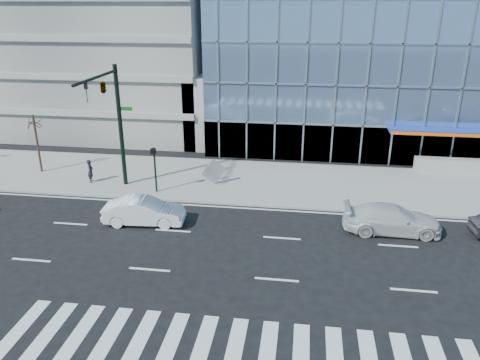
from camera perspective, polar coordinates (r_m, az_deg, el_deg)
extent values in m
plane|color=black|center=(25.22, 5.13, -7.07)|extent=(160.00, 160.00, 0.00)
cube|color=gray|center=(32.46, 5.97, -0.31)|extent=(120.00, 8.00, 0.15)
cube|color=#7291BF|center=(50.15, 24.05, 14.40)|extent=(42.00, 26.00, 15.00)
cube|color=gray|center=(52.60, -16.11, 18.34)|extent=(24.00, 24.00, 20.00)
cube|color=gray|center=(41.77, -1.58, 8.87)|extent=(6.00, 8.00, 6.00)
cylinder|color=black|center=(31.60, -14.37, 6.31)|extent=(0.28, 0.28, 8.00)
cylinder|color=black|center=(28.38, -17.15, 11.85)|extent=(0.18, 5.60, 0.18)
imported|color=black|center=(27.23, -18.24, 10.09)|extent=(0.18, 0.22, 1.10)
imported|color=black|center=(29.19, -16.37, 10.97)|extent=(0.48, 2.24, 0.90)
cube|color=#0C591E|center=(31.16, -13.79, 8.44)|extent=(0.90, 0.05, 0.25)
cylinder|color=black|center=(30.57, -10.29, 1.23)|extent=(0.12, 0.12, 3.00)
cube|color=black|center=(30.03, -10.54, 3.47)|extent=(0.30, 0.25, 0.35)
cylinder|color=#332319|center=(36.53, -23.46, 4.08)|extent=(0.16, 0.16, 4.20)
ellipsoid|color=#332319|center=(36.12, -23.85, 6.62)|extent=(1.10, 1.10, 0.90)
imported|color=silver|center=(26.76, 18.03, -4.55)|extent=(5.27, 2.25, 1.52)
imported|color=white|center=(26.93, -11.61, -3.76)|extent=(4.66, 1.96, 1.50)
imported|color=black|center=(33.52, -17.77, 1.07)|extent=(0.52, 0.66, 1.61)
cube|color=#A9A9A9|center=(31.54, -3.21, 1.05)|extent=(1.61, 0.98, 1.83)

